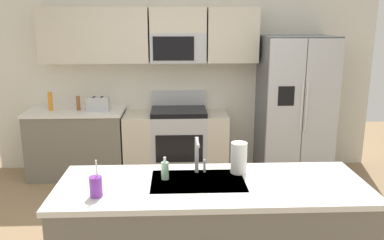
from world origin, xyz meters
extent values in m
cube|color=silver|center=(0.00, 2.15, 1.30)|extent=(5.20, 0.10, 2.60)
cube|color=beige|center=(-1.50, 1.94, 1.85)|extent=(0.70, 0.32, 0.70)
cube|color=beige|center=(-0.81, 1.94, 1.85)|extent=(0.68, 0.32, 0.70)
cube|color=beige|center=(0.62, 1.94, 1.85)|extent=(0.66, 0.32, 0.70)
cube|color=#B7BABF|center=(-0.09, 1.94, 1.69)|extent=(0.72, 0.32, 0.38)
cube|color=black|center=(-0.15, 1.78, 1.69)|extent=(0.52, 0.01, 0.30)
cube|color=beige|center=(-0.09, 1.94, 2.04)|extent=(0.72, 0.32, 0.32)
cube|color=slate|center=(-1.44, 1.80, 0.43)|extent=(1.22, 0.60, 0.86)
cube|color=silver|center=(-1.44, 1.80, 0.88)|extent=(1.25, 0.63, 0.04)
cube|color=#B7BABF|center=(-0.09, 1.80, 0.42)|extent=(0.72, 0.60, 0.84)
cube|color=black|center=(-0.09, 1.50, 0.45)|extent=(0.60, 0.01, 0.36)
cube|color=black|center=(-0.09, 1.80, 0.87)|extent=(0.72, 0.60, 0.06)
cube|color=#B7BABF|center=(-0.09, 2.07, 1.00)|extent=(0.72, 0.06, 0.20)
cube|color=beige|center=(-0.63, 1.80, 0.42)|extent=(0.36, 0.60, 0.84)
cube|color=beige|center=(0.41, 1.80, 0.42)|extent=(0.28, 0.60, 0.84)
cube|color=#4C4F54|center=(1.44, 1.75, 0.93)|extent=(0.90, 0.70, 1.85)
cube|color=#B7BABF|center=(1.21, 1.38, 0.93)|extent=(0.44, 0.04, 1.81)
cube|color=#B7BABF|center=(1.66, 1.38, 0.93)|extent=(0.44, 0.04, 1.81)
cylinder|color=silver|center=(1.41, 1.35, 1.02)|extent=(0.02, 0.02, 0.60)
cylinder|color=silver|center=(1.47, 1.35, 1.02)|extent=(0.02, 0.02, 0.60)
cube|color=black|center=(1.21, 1.36, 1.15)|extent=(0.20, 0.00, 0.24)
cube|color=silver|center=(0.13, -0.68, 0.88)|extent=(2.23, 0.81, 0.04)
cube|color=#B7BABF|center=(0.03, -0.63, 0.89)|extent=(0.68, 0.44, 0.03)
cube|color=#B7BABF|center=(-1.12, 1.75, 0.99)|extent=(0.28, 0.16, 0.18)
cube|color=black|center=(-1.17, 1.75, 1.08)|extent=(0.03, 0.11, 0.01)
cube|color=black|center=(-1.07, 1.75, 1.08)|extent=(0.03, 0.11, 0.01)
cylinder|color=brown|center=(-1.39, 1.80, 0.99)|extent=(0.05, 0.05, 0.18)
cylinder|color=orange|center=(-1.75, 1.80, 1.02)|extent=(0.06, 0.06, 0.24)
cylinder|color=#B7BABF|center=(0.03, -0.46, 1.04)|extent=(0.03, 0.03, 0.28)
cylinder|color=#B7BABF|center=(0.03, -0.56, 1.17)|extent=(0.02, 0.20, 0.02)
cylinder|color=#B7BABF|center=(0.09, -0.46, 0.95)|extent=(0.02, 0.02, 0.10)
cylinder|color=purple|center=(-0.66, -0.87, 0.97)|extent=(0.08, 0.08, 0.14)
cylinder|color=white|center=(-0.65, -0.87, 1.09)|extent=(0.01, 0.03, 0.14)
cylinder|color=#A5D8B2|center=(-0.21, -0.59, 0.97)|extent=(0.06, 0.06, 0.13)
cylinder|color=white|center=(-0.21, -0.59, 1.05)|extent=(0.02, 0.02, 0.04)
cylinder|color=white|center=(0.35, -0.48, 1.02)|extent=(0.12, 0.12, 0.24)
camera|label=1|loc=(-0.13, -3.35, 2.04)|focal=37.42mm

